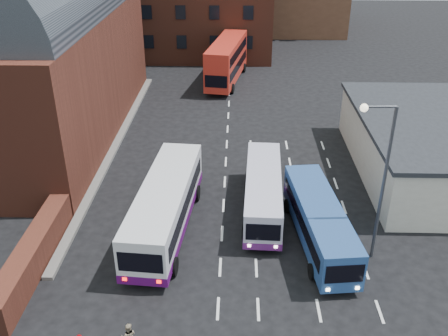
{
  "coord_description": "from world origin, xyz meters",
  "views": [
    {
      "loc": [
        0.81,
        -19.42,
        17.82
      ],
      "look_at": [
        0.0,
        10.0,
        2.2
      ],
      "focal_mm": 40.0,
      "sensor_mm": 36.0,
      "label": 1
    }
  ],
  "objects_px": {
    "bus_white_inbound": "(263,190)",
    "bus_blue": "(319,220)",
    "bus_white_outbound": "(165,204)",
    "pedestrian_beige": "(129,336)",
    "bus_red_double": "(227,61)",
    "street_lamp": "(380,170)"
  },
  "relations": [
    {
      "from": "bus_white_inbound",
      "to": "street_lamp",
      "type": "relative_size",
      "value": 1.06
    },
    {
      "from": "bus_white_inbound",
      "to": "bus_white_outbound",
      "type": "bearing_deg",
      "value": 23.75
    },
    {
      "from": "bus_blue",
      "to": "street_lamp",
      "type": "relative_size",
      "value": 1.08
    },
    {
      "from": "bus_white_outbound",
      "to": "bus_blue",
      "type": "relative_size",
      "value": 1.18
    },
    {
      "from": "bus_white_outbound",
      "to": "bus_white_inbound",
      "type": "bearing_deg",
      "value": 26.04
    },
    {
      "from": "bus_blue",
      "to": "bus_red_double",
      "type": "height_order",
      "value": "bus_red_double"
    },
    {
      "from": "bus_blue",
      "to": "bus_red_double",
      "type": "relative_size",
      "value": 0.84
    },
    {
      "from": "bus_blue",
      "to": "bus_red_double",
      "type": "distance_m",
      "value": 30.7
    },
    {
      "from": "bus_blue",
      "to": "street_lamp",
      "type": "bearing_deg",
      "value": 147.93
    },
    {
      "from": "bus_white_inbound",
      "to": "bus_blue",
      "type": "bearing_deg",
      "value": 134.75
    },
    {
      "from": "bus_white_outbound",
      "to": "bus_red_double",
      "type": "xyz_separation_m",
      "value": [
        3.05,
        28.98,
        0.59
      ]
    },
    {
      "from": "bus_red_double",
      "to": "bus_white_inbound",
      "type": "bearing_deg",
      "value": 106.02
    },
    {
      "from": "bus_red_double",
      "to": "street_lamp",
      "type": "bearing_deg",
      "value": 115.15
    },
    {
      "from": "bus_white_outbound",
      "to": "street_lamp",
      "type": "xyz_separation_m",
      "value": [
        11.71,
        -2.35,
        3.72
      ]
    },
    {
      "from": "bus_red_double",
      "to": "street_lamp",
      "type": "relative_size",
      "value": 1.28
    },
    {
      "from": "bus_white_outbound",
      "to": "bus_blue",
      "type": "height_order",
      "value": "bus_white_outbound"
    },
    {
      "from": "bus_white_inbound",
      "to": "bus_red_double",
      "type": "distance_m",
      "value": 26.83
    },
    {
      "from": "bus_white_outbound",
      "to": "bus_red_double",
      "type": "bearing_deg",
      "value": 88.84
    },
    {
      "from": "bus_white_inbound",
      "to": "pedestrian_beige",
      "type": "height_order",
      "value": "bus_white_inbound"
    },
    {
      "from": "bus_white_inbound",
      "to": "bus_blue",
      "type": "relative_size",
      "value": 0.98
    },
    {
      "from": "bus_white_inbound",
      "to": "pedestrian_beige",
      "type": "distance_m",
      "value": 13.36
    },
    {
      "from": "bus_white_inbound",
      "to": "bus_red_double",
      "type": "bearing_deg",
      "value": -81.12
    }
  ]
}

